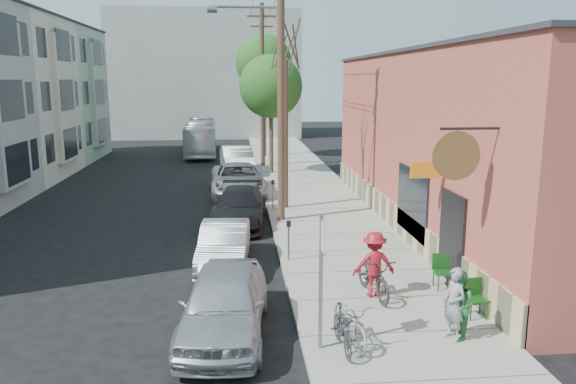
{
  "coord_description": "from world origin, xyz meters",
  "views": [
    {
      "loc": [
        0.69,
        -15.09,
        5.55
      ],
      "look_at": [
        2.59,
        5.0,
        1.5
      ],
      "focal_mm": 35.0,
      "sensor_mm": 36.0,
      "label": 1
    }
  ],
  "objects": [
    {
      "name": "sidewalk",
      "position": [
        4.25,
        11.0,
        0.07
      ],
      "size": [
        4.5,
        58.0,
        0.15
      ],
      "primitive_type": "cube",
      "color": "gray",
      "rests_on": "ground"
    },
    {
      "name": "sign_post",
      "position": [
        2.35,
        -4.54,
        1.83
      ],
      "size": [
        0.07,
        0.45,
        2.8
      ],
      "color": "slate",
      "rests_on": "sidewalk"
    },
    {
      "name": "patio_chair_b",
      "position": [
        6.08,
        -1.51,
        0.59
      ],
      "size": [
        0.58,
        0.58,
        0.88
      ],
      "primitive_type": null,
      "rotation": [
        0.0,
        0.0,
        -0.18
      ],
      "color": "#124112",
      "rests_on": "sidewalk"
    },
    {
      "name": "tree_leafy_mid",
      "position": [
        2.8,
        17.66,
        5.16
      ],
      "size": [
        3.65,
        3.65,
        6.85
      ],
      "color": "#44392C",
      "rests_on": "sidewalk"
    },
    {
      "name": "parking_meter_far",
      "position": [
        2.25,
        8.18,
        0.98
      ],
      "size": [
        0.14,
        0.14,
        1.24
      ],
      "color": "slate",
      "rests_on": "sidewalk"
    },
    {
      "name": "tree_bare",
      "position": [
        2.8,
        8.4,
        3.24
      ],
      "size": [
        0.24,
        0.24,
        6.18
      ],
      "color": "#44392C",
      "rests_on": "sidewalk"
    },
    {
      "name": "tree_leafy_far",
      "position": [
        2.8,
        25.23,
        6.71
      ],
      "size": [
        3.95,
        3.95,
        8.56
      ],
      "color": "#44392C",
      "rests_on": "sidewalk"
    },
    {
      "name": "parking_meter_near",
      "position": [
        2.25,
        1.18,
        0.98
      ],
      "size": [
        0.14,
        0.14,
        1.24
      ],
      "color": "slate",
      "rests_on": "sidewalk"
    },
    {
      "name": "car_4",
      "position": [
        0.8,
        18.2,
        0.82
      ],
      "size": [
        2.21,
        5.11,
        1.64
      ],
      "primitive_type": "imported",
      "rotation": [
        0.0,
        0.0,
        0.1
      ],
      "color": "#A1A4A9",
      "rests_on": "ground"
    },
    {
      "name": "car_2",
      "position": [
        0.8,
        6.17,
        0.7
      ],
      "size": [
        2.32,
        4.97,
        1.4
      ],
      "primitive_type": "imported",
      "rotation": [
        0.0,
        0.0,
        -0.07
      ],
      "color": "black",
      "rests_on": "ground"
    },
    {
      "name": "patio_chair_a",
      "position": [
        6.15,
        -3.39,
        0.59
      ],
      "size": [
        0.58,
        0.58,
        0.88
      ],
      "primitive_type": null,
      "rotation": [
        0.0,
        0.0,
        0.17
      ],
      "color": "#124112",
      "rests_on": "sidewalk"
    },
    {
      "name": "cyclist_bike",
      "position": [
        4.12,
        -1.86,
        0.68
      ],
      "size": [
        0.97,
        2.09,
        1.06
      ],
      "primitive_type": "imported",
      "rotation": [
        0.0,
        0.0,
        0.14
      ],
      "color": "black",
      "rests_on": "sidewalk"
    },
    {
      "name": "parked_bike_b",
      "position": [
        3.02,
        -4.3,
        0.62
      ],
      "size": [
        0.93,
        1.86,
        0.94
      ],
      "primitive_type": "imported",
      "rotation": [
        0.0,
        0.0,
        0.18
      ],
      "color": "gray",
      "rests_on": "sidewalk"
    },
    {
      "name": "car_3",
      "position": [
        0.8,
        11.86,
        0.77
      ],
      "size": [
        2.72,
        5.62,
        1.54
      ],
      "primitive_type": "imported",
      "rotation": [
        0.0,
        0.0,
        0.03
      ],
      "color": "#919298",
      "rests_on": "ground"
    },
    {
      "name": "utility_pole_far",
      "position": [
        2.45,
        20.6,
        5.34
      ],
      "size": [
        1.8,
        0.28,
        10.0
      ],
      "color": "#503A28",
      "rests_on": "sidewalk"
    },
    {
      "name": "patron_grey",
      "position": [
        5.2,
        -4.42,
        0.94
      ],
      "size": [
        0.54,
        0.66,
        1.57
      ],
      "primitive_type": "imported",
      "rotation": [
        0.0,
        0.0,
        -1.25
      ],
      "color": "gray",
      "rests_on": "sidewalk"
    },
    {
      "name": "cyclist",
      "position": [
        4.12,
        -1.86,
        0.99
      ],
      "size": [
        1.11,
        0.67,
        1.68
      ],
      "primitive_type": "imported",
      "rotation": [
        0.0,
        0.0,
        3.18
      ],
      "color": "maroon",
      "rests_on": "sidewalk"
    },
    {
      "name": "utility_pole_near",
      "position": [
        2.39,
        6.29,
        5.41
      ],
      "size": [
        3.57,
        0.28,
        10.0
      ],
      "color": "#503A28",
      "rests_on": "sidewalk"
    },
    {
      "name": "car_1",
      "position": [
        0.31,
        1.25,
        0.66
      ],
      "size": [
        1.65,
        4.08,
        1.32
      ],
      "primitive_type": "imported",
      "rotation": [
        0.0,
        0.0,
        -0.06
      ],
      "color": "#A4A9AC",
      "rests_on": "ground"
    },
    {
      "name": "cafe_building",
      "position": [
        8.99,
        4.99,
        3.3
      ],
      "size": [
        6.6,
        20.2,
        6.61
      ],
      "color": "#AD4C40",
      "rests_on": "ground"
    },
    {
      "name": "ground",
      "position": [
        0.0,
        0.0,
        0.0
      ],
      "size": [
        120.0,
        120.0,
        0.0
      ],
      "primitive_type": "plane",
      "color": "black"
    },
    {
      "name": "bus",
      "position": [
        -1.88,
        27.48,
        1.3
      ],
      "size": [
        2.52,
        9.4,
        2.6
      ],
      "primitive_type": "imported",
      "rotation": [
        0.0,
        0.0,
        0.04
      ],
      "color": "silver",
      "rests_on": "ground"
    },
    {
      "name": "end_cap_building",
      "position": [
        -2.0,
        42.0,
        6.0
      ],
      "size": [
        18.0,
        8.0,
        12.0
      ],
      "primitive_type": "cube",
      "color": "#A1A29D",
      "rests_on": "ground"
    },
    {
      "name": "car_0",
      "position": [
        0.38,
        -3.48,
        0.76
      ],
      "size": [
        2.19,
        4.6,
        1.52
      ],
      "primitive_type": "imported",
      "rotation": [
        0.0,
        0.0,
        -0.09
      ],
      "color": "#ACAFB4",
      "rests_on": "ground"
    },
    {
      "name": "patron_green",
      "position": [
        5.3,
        -4.39,
        0.89
      ],
      "size": [
        0.7,
        0.82,
        1.49
      ],
      "primitive_type": "imported",
      "rotation": [
        0.0,
        0.0,
        -1.77
      ],
      "color": "#317C3C",
      "rests_on": "sidewalk"
    },
    {
      "name": "parked_bike_a",
      "position": [
        2.78,
        -4.66,
        0.6
      ],
      "size": [
        0.49,
        1.52,
        0.9
      ],
      "primitive_type": "imported",
      "rotation": [
        0.0,
        0.0,
        0.04
      ],
      "color": "black",
      "rests_on": "sidewalk"
    }
  ]
}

